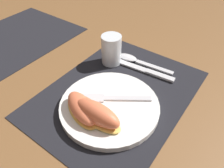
# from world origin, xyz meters

# --- Properties ---
(ground_plane) EXTENTS (3.00, 3.00, 0.00)m
(ground_plane) POSITION_xyz_m (0.00, 0.00, 0.00)
(ground_plane) COLOR brown
(placemat) EXTENTS (0.46, 0.34, 0.00)m
(placemat) POSITION_xyz_m (0.00, 0.00, 0.00)
(placemat) COLOR black
(placemat) RESTS_ON ground_plane
(placemat_far) EXTENTS (0.46, 0.34, 0.00)m
(placemat_far) POSITION_xyz_m (-0.01, 0.47, 0.00)
(placemat_far) COLOR black
(placemat_far) RESTS_ON ground_plane
(plate) EXTENTS (0.24, 0.24, 0.02)m
(plate) POSITION_xyz_m (-0.06, -0.02, 0.01)
(plate) COLOR white
(plate) RESTS_ON placemat
(juice_glass) EXTENTS (0.06, 0.06, 0.09)m
(juice_glass) POSITION_xyz_m (0.10, 0.09, 0.04)
(juice_glass) COLOR silver
(juice_glass) RESTS_ON placemat
(knife) EXTENTS (0.04, 0.22, 0.01)m
(knife) POSITION_xyz_m (0.12, -0.00, 0.01)
(knife) COLOR silver
(knife) RESTS_ON placemat
(spoon) EXTENTS (0.04, 0.18, 0.01)m
(spoon) POSITION_xyz_m (0.15, 0.04, 0.01)
(spoon) COLOR silver
(spoon) RESTS_ON placemat
(fork) EXTENTS (0.13, 0.17, 0.00)m
(fork) POSITION_xyz_m (-0.05, -0.00, 0.02)
(fork) COLOR silver
(fork) RESTS_ON plate
(citrus_wedge_0) EXTENTS (0.09, 0.13, 0.04)m
(citrus_wedge_0) POSITION_xyz_m (-0.12, 0.02, 0.04)
(citrus_wedge_0) COLOR #F7C656
(citrus_wedge_0) RESTS_ON plate
(citrus_wedge_1) EXTENTS (0.07, 0.14, 0.03)m
(citrus_wedge_1) POSITION_xyz_m (-0.11, -0.00, 0.03)
(citrus_wedge_1) COLOR #F7C656
(citrus_wedge_1) RESTS_ON plate
(citrus_wedge_2) EXTENTS (0.05, 0.12, 0.05)m
(citrus_wedge_2) POSITION_xyz_m (-0.11, -0.02, 0.04)
(citrus_wedge_2) COLOR #F7C656
(citrus_wedge_2) RESTS_ON plate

